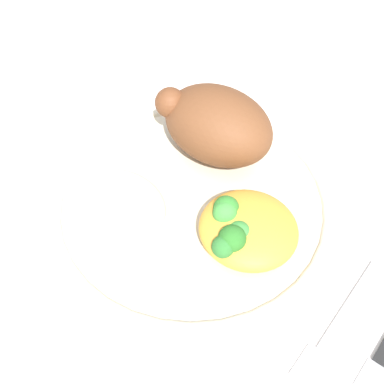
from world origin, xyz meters
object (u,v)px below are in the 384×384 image
Objects in this scene: plate at (192,203)px; roasted_chicken at (216,124)px; rice_pile at (121,204)px; fork at (336,325)px; napkin at (80,94)px; mac_cheese_with_broccoli at (245,229)px; knife at (380,362)px.

plate is 2.23× the size of roasted_chicken.
rice_pile is at bearing 55.10° from plate.
rice_pile is (0.02, 0.13, -0.01)m from roasted_chicken.
rice_pile reaches higher than fork.
rice_pile is 0.22m from napkin.
fork reaches higher than napkin.
rice_pile is at bearing 22.40° from mac_cheese_with_broccoli.
roasted_chicken is 1.35× the size of mac_cheese_with_broccoli.
fork is at bearing 165.05° from napkin.
fork is 0.75× the size of knife.
plate reaches higher than knife.
rice_pile reaches higher than mac_cheese_with_broccoli.
knife is 1.78× the size of napkin.
plate is 1.98× the size of fork.
mac_cheese_with_broccoli reaches higher than napkin.
roasted_chicken is at bearing -76.43° from plate.
roasted_chicken is 0.66× the size of knife.
plate is at bearing -124.90° from rice_pile.
mac_cheese_with_broccoli reaches higher than knife.
plate is at bearing -11.49° from fork.
knife is 0.45m from napkin.
roasted_chicken is 0.21m from napkin.
mac_cheese_with_broccoli reaches higher than plate.
roasted_chicken reaches higher than plate.
mac_cheese_with_broccoli is at bearing 168.60° from plate.
knife reaches higher than napkin.
rice_pile is at bearing 2.73° from knife.
plate is 2.63× the size of napkin.
knife is (-0.24, 0.12, -0.05)m from roasted_chicken.
plate is 0.07m from mac_cheese_with_broccoli.
roasted_chicken is 0.89× the size of fork.
mac_cheese_with_broccoli is 0.87× the size of napkin.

